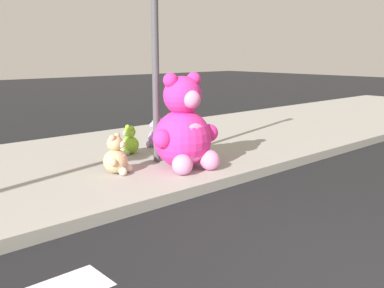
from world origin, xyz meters
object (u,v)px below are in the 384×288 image
Objects in this scene: plush_pink_large at (184,130)px; plush_white at (192,140)px; plush_tan at (117,158)px; plush_lavender at (156,135)px; plush_lime at (129,142)px; sign_pole at (155,53)px.

plush_pink_large reaches higher than plush_white.
plush_tan reaches higher than plush_lavender.
plush_lime is 0.70m from plush_lavender.
plush_lime is at bearing 93.87° from plush_pink_large.
plush_white is at bearing 40.07° from plush_pink_large.
sign_pole is 5.54× the size of plush_tan.
plush_lime is 1.25m from plush_tan.
sign_pole is 1.84m from plush_lavender.
plush_pink_large is 1.38m from plush_lime.
sign_pole is 1.61m from plush_white.
plush_white is (0.71, -0.05, -1.44)m from sign_pole.
plush_tan is at bearing -167.93° from sign_pole.
plush_tan is at bearing -132.19° from plush_lime.
plush_lime is 0.77× the size of plush_white.
plush_white is (0.74, -0.78, 0.06)m from plush_lime.
plush_white is at bearing -3.70° from sign_pole.
plush_lavender is at bearing 34.88° from plush_tan.
plush_white is 1.58m from plush_tan.
plush_pink_large is at bearing -139.93° from plush_white.
plush_pink_large is 2.46× the size of plush_tan.
plush_white is 1.19× the size of plush_lavender.
plush_lime is at bearing 133.29° from plush_white.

